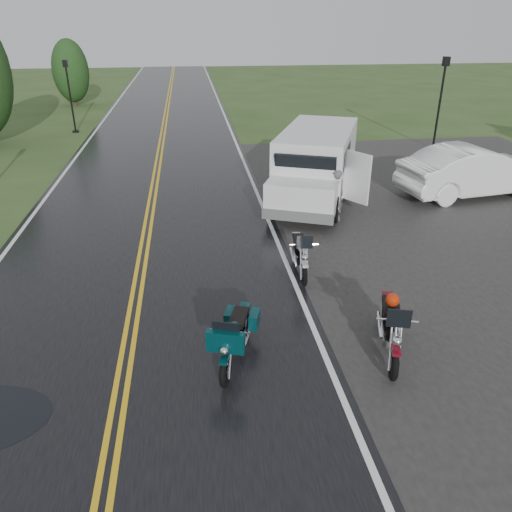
{
  "coord_description": "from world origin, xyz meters",
  "views": [
    {
      "loc": [
        1.45,
        -8.16,
        5.97
      ],
      "look_at": [
        2.8,
        2.0,
        1.0
      ],
      "focal_mm": 35.0,
      "sensor_mm": 36.0,
      "label": 1
    }
  ],
  "objects": [
    {
      "name": "ground",
      "position": [
        0.0,
        0.0,
        0.0
      ],
      "size": [
        120.0,
        120.0,
        0.0
      ],
      "primitive_type": "plane",
      "color": "#2D471E",
      "rests_on": "ground"
    },
    {
      "name": "road",
      "position": [
        0.0,
        10.0,
        0.02
      ],
      "size": [
        8.0,
        100.0,
        0.04
      ],
      "primitive_type": "cube",
      "color": "black",
      "rests_on": "ground"
    },
    {
      "name": "parking_pad",
      "position": [
        11.0,
        5.0,
        0.01
      ],
      "size": [
        14.0,
        24.0,
        0.03
      ],
      "primitive_type": "cube",
      "color": "black",
      "rests_on": "ground"
    },
    {
      "name": "motorcycle_red",
      "position": [
        4.82,
        -1.39,
        0.67
      ],
      "size": [
        1.45,
        2.42,
        1.35
      ],
      "primitive_type": null,
      "rotation": [
        0.0,
        0.0,
        -0.29
      ],
      "color": "#600B14",
      "rests_on": "ground"
    },
    {
      "name": "motorcycle_teal",
      "position": [
        1.84,
        -1.18,
        0.62
      ],
      "size": [
        1.37,
        2.23,
        1.24
      ],
      "primitive_type": null,
      "rotation": [
        0.0,
        0.0,
        -0.31
      ],
      "color": "#042D31",
      "rests_on": "ground"
    },
    {
      "name": "motorcycle_silver",
      "position": [
        3.98,
        2.17,
        0.62
      ],
      "size": [
        0.96,
        2.17,
        1.24
      ],
      "primitive_type": null,
      "rotation": [
        0.0,
        0.0,
        -0.09
      ],
      "color": "#B1B6BA",
      "rests_on": "ground"
    },
    {
      "name": "van_white",
      "position": [
        4.04,
        6.87,
        1.24
      ],
      "size": [
        4.62,
        6.74,
        2.48
      ],
      "primitive_type": null,
      "rotation": [
        0.0,
        0.0,
        -0.4
      ],
      "color": "silver",
      "rests_on": "ground"
    },
    {
      "name": "person_at_van",
      "position": [
        5.85,
        6.19,
        0.85
      ],
      "size": [
        0.7,
        0.54,
        1.71
      ],
      "primitive_type": "imported",
      "rotation": [
        0.0,
        0.0,
        3.38
      ],
      "color": "#505055",
      "rests_on": "ground"
    },
    {
      "name": "sedan_white",
      "position": [
        11.49,
        8.08,
        0.89
      ],
      "size": [
        5.61,
        2.7,
        1.77
      ],
      "primitive_type": "imported",
      "rotation": [
        0.0,
        0.0,
        1.73
      ],
      "color": "silver",
      "rests_on": "ground"
    },
    {
      "name": "lamp_post_far_left",
      "position": [
        -4.88,
        21.24,
        1.93
      ],
      "size": [
        0.33,
        0.33,
        3.85
      ],
      "primitive_type": null,
      "color": "black",
      "rests_on": "ground"
    },
    {
      "name": "lamp_post_far_right",
      "position": [
        13.31,
        14.89,
        2.15
      ],
      "size": [
        0.37,
        0.37,
        4.3
      ],
      "primitive_type": null,
      "color": "black",
      "rests_on": "ground"
    },
    {
      "name": "tree_left_far",
      "position": [
        -6.6,
        30.53,
        1.93
      ],
      "size": [
        2.52,
        2.52,
        3.87
      ],
      "primitive_type": null,
      "color": "#1E3D19",
      "rests_on": "ground"
    }
  ]
}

